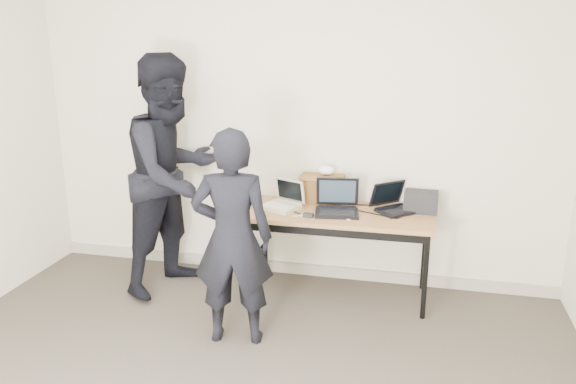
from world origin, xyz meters
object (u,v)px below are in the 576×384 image
(laptop_center, at_px, (337,205))
(desk, at_px, (339,219))
(person_observer, at_px, (173,175))
(laptop_beige, at_px, (283,203))
(person_typist, at_px, (232,238))
(equipment_box, at_px, (421,202))
(leather_satchel, at_px, (322,188))
(laptop_right, at_px, (394,204))

(laptop_center, bearing_deg, desk, -23.12)
(person_observer, bearing_deg, laptop_beige, -59.90)
(desk, distance_m, person_typist, 1.05)
(equipment_box, distance_m, person_typist, 1.62)
(desk, xyz_separation_m, laptop_center, (-0.02, 0.01, 0.12))
(equipment_box, height_order, person_observer, person_observer)
(person_typist, bearing_deg, desk, -136.67)
(laptop_beige, height_order, leather_satchel, leather_satchel)
(leather_satchel, bearing_deg, person_observer, -162.14)
(laptop_center, bearing_deg, leather_satchel, 117.75)
(leather_satchel, relative_size, person_typist, 0.24)
(laptop_beige, xyz_separation_m, person_observer, (-0.89, -0.13, 0.21))
(laptop_right, bearing_deg, person_typist, -177.49)
(laptop_beige, height_order, person_observer, person_observer)
(laptop_right, xyz_separation_m, person_typist, (-1.03, -0.99, -0.01))
(laptop_right, height_order, person_typist, person_typist)
(desk, relative_size, equipment_box, 5.67)
(desk, height_order, person_typist, person_typist)
(laptop_beige, bearing_deg, laptop_right, 32.71)
(laptop_right, xyz_separation_m, equipment_box, (0.21, 0.05, 0.03))
(leather_satchel, xyz_separation_m, person_typist, (-0.43, -1.07, -0.09))
(leather_satchel, xyz_separation_m, person_observer, (-1.18, -0.34, 0.13))
(laptop_right, xyz_separation_m, person_observer, (-1.78, -0.26, 0.21))
(person_typist, xyz_separation_m, person_observer, (-0.75, 0.73, 0.22))
(laptop_center, distance_m, laptop_right, 0.46)
(desk, height_order, laptop_right, laptop_right)
(equipment_box, xyz_separation_m, person_observer, (-1.99, -0.31, 0.18))
(laptop_right, distance_m, leather_satchel, 0.61)
(equipment_box, bearing_deg, person_typist, -140.15)
(laptop_beige, distance_m, person_typist, 0.87)
(desk, distance_m, equipment_box, 0.67)
(desk, xyz_separation_m, laptop_right, (0.42, 0.15, 0.11))
(laptop_center, relative_size, leather_satchel, 1.04)
(leather_satchel, distance_m, equipment_box, 0.81)
(laptop_beige, xyz_separation_m, laptop_right, (0.89, 0.13, 0.01))
(person_observer, bearing_deg, equipment_box, -59.22)
(person_observer, bearing_deg, laptop_center, -62.86)
(leather_satchel, bearing_deg, laptop_right, -6.03)
(laptop_beige, distance_m, leather_satchel, 0.37)
(laptop_beige, relative_size, leather_satchel, 1.00)
(laptop_right, relative_size, person_observer, 0.22)
(desk, bearing_deg, person_observer, -175.65)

